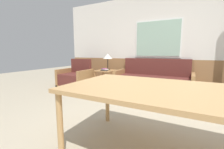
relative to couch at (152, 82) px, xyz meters
name	(u,v)px	position (x,y,z in m)	size (l,w,h in m)	color
ground_plane	(151,133)	(0.48, -2.17, -0.26)	(16.00, 16.00, 0.00)	#B2A58C
wall_back	(175,42)	(0.46, 0.46, 1.09)	(7.20, 0.09, 2.70)	#996B42
couch	(152,82)	(0.00, 0.00, 0.00)	(2.01, 0.80, 0.88)	#9E7042
armchair	(75,78)	(-2.27, -0.52, -0.01)	(0.92, 0.73, 0.85)	#9E7042
side_table	(106,73)	(-1.42, -0.07, 0.17)	(0.55, 0.55, 0.51)	#9E7042
table_lamp	(108,57)	(-1.41, 0.03, 0.67)	(0.29, 0.29, 0.50)	black
book_stack	(105,70)	(-1.41, -0.17, 0.28)	(0.22, 0.16, 0.06)	black
dining_table	(163,94)	(0.68, -2.60, 0.41)	(1.88, 1.07, 0.73)	tan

